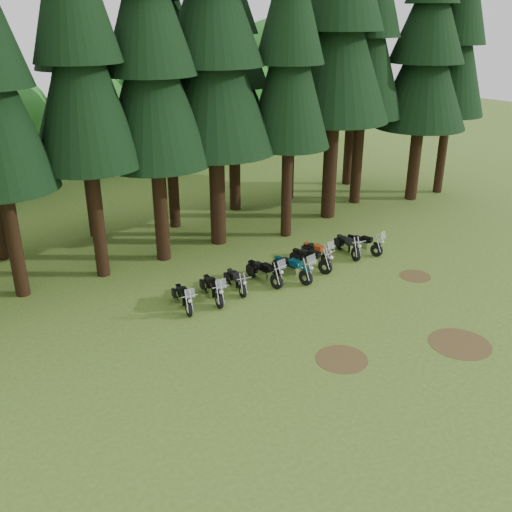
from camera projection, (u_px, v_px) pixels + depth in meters
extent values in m
plane|color=#476822|center=(356.00, 311.00, 22.64)|extent=(120.00, 120.00, 0.00)
cylinder|color=black|center=(12.00, 233.00, 22.87)|extent=(0.58, 0.58, 5.53)
cylinder|color=black|center=(97.00, 212.00, 24.58)|extent=(0.58, 0.58, 5.99)
cone|color=black|center=(80.00, 73.00, 22.32)|extent=(4.32, 4.32, 7.49)
cylinder|color=black|center=(160.00, 203.00, 26.38)|extent=(0.66, 0.66, 5.57)
cone|color=black|center=(152.00, 84.00, 24.28)|extent=(4.95, 4.95, 6.96)
cylinder|color=black|center=(217.00, 189.00, 28.29)|extent=(0.77, 0.77, 5.70)
cone|color=black|center=(214.00, 74.00, 26.14)|extent=(5.81, 5.81, 7.12)
cylinder|color=black|center=(287.00, 183.00, 29.23)|extent=(0.55, 0.55, 5.71)
cone|color=black|center=(289.00, 72.00, 27.08)|extent=(4.15, 4.15, 7.14)
cylinder|color=black|center=(330.00, 160.00, 31.86)|extent=(0.80, 0.80, 6.62)
cone|color=black|center=(337.00, 39.00, 29.37)|extent=(5.98, 5.98, 8.27)
cylinder|color=black|center=(358.00, 152.00, 34.41)|extent=(0.64, 0.64, 6.35)
cone|color=black|center=(365.00, 45.00, 32.01)|extent=(4.79, 4.79, 7.93)
cylinder|color=black|center=(415.00, 157.00, 35.25)|extent=(0.72, 0.72, 5.41)
cone|color=black|center=(425.00, 69.00, 33.21)|extent=(5.44, 5.44, 6.77)
cone|color=black|center=(431.00, 9.00, 31.95)|extent=(4.35, 4.35, 5.71)
cylinder|color=black|center=(443.00, 146.00, 36.49)|extent=(0.57, 0.57, 6.03)
cone|color=black|center=(455.00, 51.00, 34.22)|extent=(4.25, 4.25, 7.54)
cylinder|color=black|center=(91.00, 184.00, 29.26)|extent=(0.65, 0.65, 5.55)
cone|color=black|center=(78.00, 76.00, 27.17)|extent=(4.85, 4.85, 6.94)
cone|color=black|center=(69.00, 1.00, 25.88)|extent=(3.88, 3.88, 5.86)
cylinder|color=black|center=(173.00, 178.00, 30.56)|extent=(0.58, 0.58, 5.52)
cone|color=black|center=(167.00, 75.00, 28.48)|extent=(4.35, 4.35, 6.90)
cone|color=black|center=(162.00, 4.00, 27.20)|extent=(3.48, 3.48, 5.83)
cylinder|color=black|center=(235.00, 171.00, 33.50)|extent=(0.66, 0.66, 4.70)
cone|color=black|center=(234.00, 92.00, 31.73)|extent=(4.94, 4.94, 5.87)
cone|color=black|center=(233.00, 39.00, 30.64)|extent=(3.95, 3.95, 4.96)
cylinder|color=black|center=(290.00, 155.00, 35.40)|extent=(0.53, 0.53, 5.56)
cone|color=black|center=(292.00, 65.00, 33.30)|extent=(3.94, 3.94, 6.95)
cone|color=black|center=(294.00, 3.00, 32.01)|extent=(3.15, 3.15, 5.87)
cylinder|color=black|center=(349.00, 143.00, 38.40)|extent=(0.61, 0.61, 5.65)
cone|color=black|center=(354.00, 58.00, 36.27)|extent=(4.59, 4.59, 7.06)
cone|color=black|center=(358.00, 1.00, 34.96)|extent=(3.67, 3.67, 5.96)
cylinder|color=black|center=(14.00, 173.00, 37.28)|extent=(0.36, 0.36, 2.55)
sphere|color=#266C26|center=(5.00, 120.00, 35.94)|extent=(5.95, 5.95, 5.95)
sphere|color=#266C26|center=(26.00, 129.00, 36.28)|extent=(4.25, 4.25, 4.25)
cylinder|color=black|center=(96.00, 156.00, 41.80)|extent=(0.36, 0.36, 2.47)
sphere|color=#266C26|center=(91.00, 110.00, 40.51)|extent=(5.76, 5.76, 5.76)
sphere|color=#266C26|center=(109.00, 118.00, 40.84)|extent=(4.12, 4.12, 4.12)
cylinder|color=black|center=(177.00, 138.00, 45.05)|extent=(0.36, 0.36, 3.52)
sphere|color=#266C26|center=(173.00, 76.00, 43.20)|extent=(8.21, 8.21, 8.21)
sphere|color=#266C26|center=(196.00, 87.00, 43.67)|extent=(5.87, 5.87, 5.87)
cylinder|color=black|center=(234.00, 130.00, 49.90)|extent=(0.36, 0.36, 2.94)
sphere|color=#266C26|center=(233.00, 83.00, 48.36)|extent=(6.86, 6.86, 6.86)
sphere|color=#266C26|center=(250.00, 91.00, 48.76)|extent=(4.90, 4.90, 4.90)
cylinder|color=black|center=(274.00, 121.00, 52.33)|extent=(0.36, 0.36, 3.52)
sphere|color=#266C26|center=(275.00, 67.00, 50.49)|extent=(8.20, 8.20, 8.20)
sphere|color=#266C26|center=(293.00, 77.00, 50.96)|extent=(5.86, 5.86, 5.86)
cylinder|color=#4C3D1E|center=(342.00, 359.00, 19.46)|extent=(1.80, 1.80, 0.01)
cylinder|color=#4C3D1E|center=(415.00, 276.00, 25.60)|extent=(1.40, 1.40, 0.01)
cylinder|color=#4C3D1E|center=(460.00, 344.00, 20.36)|extent=(2.20, 2.20, 0.01)
cylinder|color=black|center=(189.00, 309.00, 22.13)|extent=(0.30, 0.62, 0.61)
cylinder|color=black|center=(179.00, 294.00, 23.34)|extent=(0.30, 0.62, 0.61)
cube|color=silver|center=(183.00, 299.00, 22.74)|extent=(0.43, 0.69, 0.31)
cube|color=black|center=(184.00, 294.00, 22.43)|extent=(0.41, 0.56, 0.22)
cube|color=black|center=(181.00, 290.00, 22.80)|extent=(0.41, 0.56, 0.11)
cube|color=silver|center=(190.00, 293.00, 21.58)|extent=(0.40, 0.22, 0.36)
cylinder|color=black|center=(219.00, 301.00, 22.73)|extent=(0.32, 0.67, 0.65)
cylinder|color=black|center=(207.00, 285.00, 24.03)|extent=(0.32, 0.67, 0.65)
cube|color=silver|center=(213.00, 290.00, 23.39)|extent=(0.46, 0.74, 0.34)
cube|color=black|center=(214.00, 285.00, 23.05)|extent=(0.44, 0.61, 0.24)
cube|color=black|center=(210.00, 281.00, 23.45)|extent=(0.44, 0.61, 0.12)
cube|color=silver|center=(221.00, 284.00, 22.13)|extent=(0.43, 0.24, 0.39)
cylinder|color=black|center=(242.00, 291.00, 23.61)|extent=(0.28, 0.60, 0.59)
cylinder|color=black|center=(230.00, 278.00, 24.78)|extent=(0.28, 0.60, 0.59)
cube|color=silver|center=(236.00, 282.00, 24.20)|extent=(0.41, 0.67, 0.30)
cube|color=black|center=(238.00, 277.00, 23.90)|extent=(0.39, 0.55, 0.22)
cube|color=black|center=(234.00, 274.00, 24.26)|extent=(0.39, 0.55, 0.11)
cylinder|color=black|center=(277.00, 281.00, 24.33)|extent=(0.18, 0.68, 0.67)
cylinder|color=black|center=(252.00, 270.00, 25.40)|extent=(0.18, 0.68, 0.67)
cube|color=silver|center=(263.00, 273.00, 24.86)|extent=(0.32, 0.72, 0.35)
cube|color=black|center=(267.00, 267.00, 24.56)|extent=(0.33, 0.57, 0.24)
cube|color=black|center=(260.00, 265.00, 24.89)|extent=(0.33, 0.57, 0.12)
cube|color=silver|center=(282.00, 264.00, 23.76)|extent=(0.43, 0.15, 0.40)
cylinder|color=black|center=(306.00, 278.00, 24.65)|extent=(0.20, 0.71, 0.70)
cylinder|color=black|center=(279.00, 266.00, 25.75)|extent=(0.20, 0.71, 0.70)
cube|color=silver|center=(291.00, 269.00, 25.20)|extent=(0.35, 0.76, 0.36)
cube|color=#0A4155|center=(295.00, 263.00, 24.88)|extent=(0.36, 0.61, 0.26)
cube|color=black|center=(287.00, 261.00, 25.23)|extent=(0.36, 0.61, 0.13)
cube|color=silver|center=(312.00, 260.00, 24.06)|extent=(0.46, 0.17, 0.42)
cylinder|color=black|center=(325.00, 267.00, 25.70)|extent=(0.28, 0.70, 0.68)
cylinder|color=black|center=(296.00, 258.00, 26.64)|extent=(0.28, 0.70, 0.68)
cube|color=silver|center=(310.00, 260.00, 26.16)|extent=(0.43, 0.77, 0.35)
cube|color=black|center=(314.00, 254.00, 25.88)|extent=(0.42, 0.62, 0.25)
cube|color=black|center=(306.00, 252.00, 26.17)|extent=(0.42, 0.62, 0.12)
cylinder|color=black|center=(326.00, 260.00, 26.52)|extent=(0.18, 0.62, 0.61)
cylinder|color=black|center=(307.00, 250.00, 27.61)|extent=(0.18, 0.62, 0.61)
cube|color=silver|center=(316.00, 253.00, 27.07)|extent=(0.31, 0.67, 0.32)
cube|color=#CF4920|center=(319.00, 248.00, 26.78)|extent=(0.32, 0.53, 0.22)
cube|color=black|center=(313.00, 246.00, 27.12)|extent=(0.32, 0.53, 0.11)
cube|color=silver|center=(331.00, 245.00, 25.99)|extent=(0.40, 0.15, 0.37)
cylinder|color=black|center=(356.00, 254.00, 27.08)|extent=(0.33, 0.66, 0.65)
cylinder|color=black|center=(340.00, 243.00, 28.39)|extent=(0.33, 0.66, 0.65)
cube|color=silver|center=(347.00, 247.00, 27.74)|extent=(0.47, 0.74, 0.34)
cube|color=black|center=(350.00, 241.00, 27.41)|extent=(0.45, 0.61, 0.24)
cube|color=black|center=(345.00, 239.00, 27.81)|extent=(0.45, 0.61, 0.12)
cylinder|color=black|center=(377.00, 250.00, 27.59)|extent=(0.25, 0.64, 0.62)
cylinder|color=black|center=(350.00, 243.00, 28.45)|extent=(0.25, 0.64, 0.62)
cube|color=silver|center=(363.00, 245.00, 28.02)|extent=(0.39, 0.70, 0.32)
cube|color=black|center=(367.00, 239.00, 27.75)|extent=(0.38, 0.56, 0.23)
cube|color=black|center=(359.00, 238.00, 28.03)|extent=(0.38, 0.56, 0.11)
cube|color=silver|center=(383.00, 235.00, 27.09)|extent=(0.41, 0.19, 0.37)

